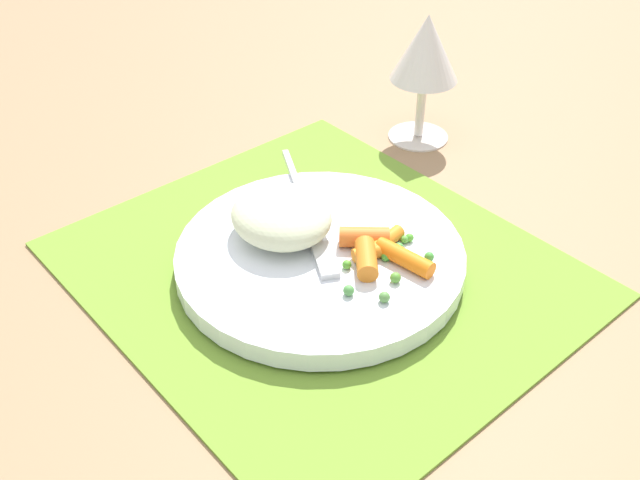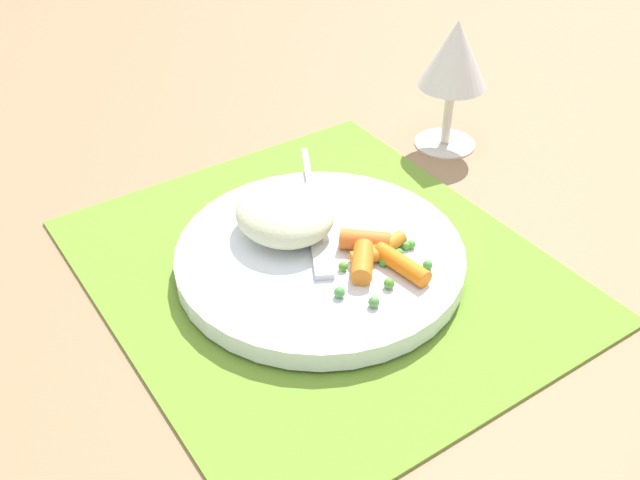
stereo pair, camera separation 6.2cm
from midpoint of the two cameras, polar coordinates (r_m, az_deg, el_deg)
ground_plane at (r=0.65m, az=2.70°, el=-2.46°), size 2.40×2.40×0.00m
placemat at (r=0.65m, az=2.71°, el=-2.26°), size 0.41×0.36×0.01m
plate at (r=0.64m, az=2.74°, el=-1.44°), size 0.25×0.25×0.02m
rice_mound at (r=0.64m, az=-0.01°, el=1.97°), size 0.09×0.08×0.04m
carrot_portion at (r=0.62m, az=7.19°, el=-1.18°), size 0.09×0.07×0.02m
pea_scatter at (r=0.61m, az=7.42°, el=-2.44°), size 0.07×0.10×0.01m
fork at (r=0.67m, az=2.31°, el=1.44°), size 0.18×0.11×0.01m
wine_glass at (r=0.81m, az=12.57°, el=13.44°), size 0.07×0.07×0.14m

